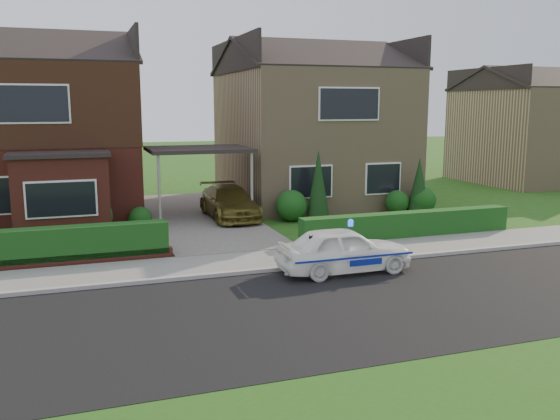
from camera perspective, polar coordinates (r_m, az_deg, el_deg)
name	(u,v)px	position (r m, az deg, el deg)	size (l,w,h in m)	color
ground	(301,311)	(12.94, 2.06, -9.66)	(120.00, 120.00, 0.00)	#204B14
road	(301,311)	(12.94, 2.06, -9.66)	(60.00, 6.00, 0.02)	black
kerb	(260,271)	(15.67, -1.95, -5.88)	(60.00, 0.16, 0.12)	#9E9993
sidewalk	(249,261)	(16.65, -3.02, -4.97)	(60.00, 2.00, 0.10)	slate
driveway	(200,217)	(23.19, -7.71, -0.70)	(3.80, 12.00, 0.12)	#666059
house_left	(37,119)	(25.31, -22.33, 8.09)	(7.50, 9.53, 7.25)	maroon
house_right	(311,120)	(27.33, 2.98, 8.61)	(7.50, 8.06, 7.25)	tan
carport_link	(199,150)	(22.81, -7.84, 5.70)	(3.80, 3.00, 2.77)	black
dwarf_wall	(28,264)	(17.24, -23.12, -4.80)	(7.70, 0.25, 0.36)	maroon
hedge_left	(28,269)	(17.43, -23.05, -5.25)	(7.50, 0.55, 0.90)	#133B12
hedge_right	(407,239)	(20.05, 12.13, -2.72)	(7.50, 0.55, 0.80)	#133B12
shrub_left_mid	(93,216)	(21.00, -17.58, -0.56)	(1.32, 1.32, 1.32)	#133B12
shrub_left_near	(140,218)	(21.43, -13.30, -0.80)	(0.84, 0.84, 0.84)	#133B12
shrub_right_near	(291,206)	(22.43, 1.11, 0.42)	(1.20, 1.20, 1.20)	#133B12
shrub_right_mid	(397,202)	(24.47, 11.20, 0.76)	(0.96, 0.96, 0.96)	#133B12
shrub_right_far	(423,200)	(24.73, 13.56, 0.91)	(1.08, 1.08, 1.08)	#133B12
conifer_a	(318,187)	(22.49, 3.69, 2.23)	(0.90, 0.90, 2.60)	black
conifer_b	(419,187)	(24.54, 13.22, 2.17)	(0.90, 0.90, 2.20)	black
neighbour_right	(530,136)	(36.69, 22.90, 6.55)	(6.50, 7.00, 5.20)	tan
police_car	(344,250)	(15.68, 6.16, -3.86)	(3.27, 3.55, 1.37)	white
driveway_car	(229,202)	(22.60, -4.90, 0.77)	(1.68, 4.13, 1.20)	brown
potted_plant_a	(95,247)	(17.83, -17.36, -3.45)	(0.35, 0.24, 0.67)	gray
potted_plant_c	(33,249)	(17.86, -22.68, -3.48)	(0.47, 0.47, 0.84)	gray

